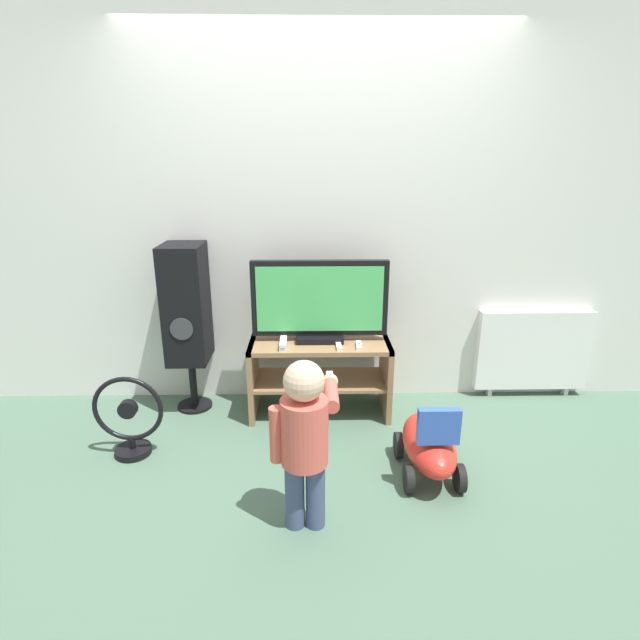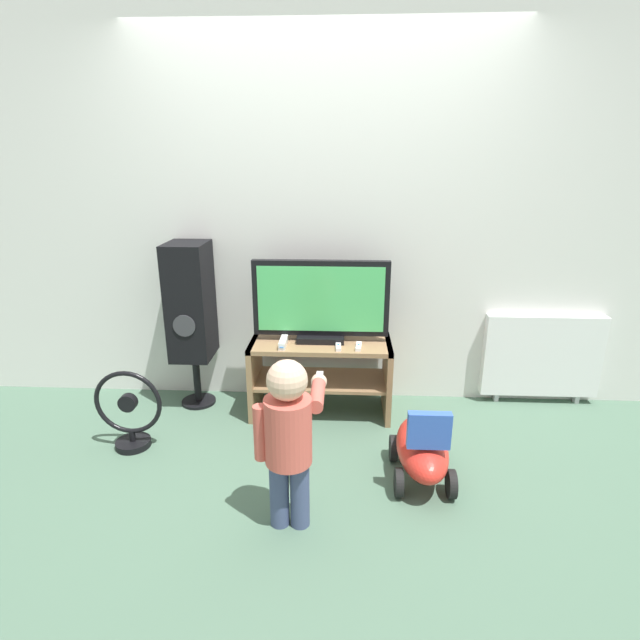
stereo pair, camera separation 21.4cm
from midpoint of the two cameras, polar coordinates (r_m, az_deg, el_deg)
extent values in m
plane|color=#4C6B56|center=(3.37, -1.82, -12.06)|extent=(16.00, 16.00, 0.00)
cube|color=silver|center=(3.44, -1.94, 11.56)|extent=(10.00, 0.06, 2.60)
cube|color=#93704C|center=(3.34, -1.86, -2.68)|extent=(0.94, 0.42, 0.03)
cube|color=#93704C|center=(3.45, -1.82, -6.90)|extent=(0.90, 0.38, 0.02)
cube|color=#93704C|center=(3.47, -9.36, -6.49)|extent=(0.04, 0.42, 0.52)
cube|color=#93704C|center=(3.46, 5.75, -6.42)|extent=(0.04, 0.42, 0.52)
cube|color=black|center=(3.35, -1.87, -1.99)|extent=(0.31, 0.20, 0.04)
cube|color=black|center=(3.26, -1.91, 2.49)|extent=(0.89, 0.05, 0.50)
cube|color=#4CBF66|center=(3.24, -1.92, 2.35)|extent=(0.82, 0.01, 0.43)
cube|color=white|center=(3.25, -6.12, -2.69)|extent=(0.04, 0.18, 0.04)
cube|color=#3F8CE5|center=(3.16, -6.25, -3.28)|extent=(0.03, 0.00, 0.01)
cube|color=white|center=(3.23, 2.56, -2.94)|extent=(0.04, 0.13, 0.02)
cylinder|color=#337FD8|center=(3.23, 2.56, -2.72)|extent=(0.01, 0.01, 0.00)
cube|color=white|center=(3.22, 0.25, -2.99)|extent=(0.04, 0.13, 0.02)
cylinder|color=#337FD8|center=(3.22, 0.25, -2.77)|extent=(0.01, 0.01, 0.00)
cylinder|color=#3F4C72|center=(2.51, -5.50, -19.24)|extent=(0.09, 0.09, 0.35)
cylinder|color=#3F4C72|center=(2.50, -3.12, -19.27)|extent=(0.09, 0.09, 0.35)
cylinder|color=#D1594C|center=(2.32, -4.51, -12.65)|extent=(0.22, 0.22, 0.32)
sphere|color=beige|center=(2.20, -4.67, -7.01)|extent=(0.18, 0.18, 0.18)
cylinder|color=#D1594C|center=(2.33, -7.67, -12.89)|extent=(0.07, 0.07, 0.27)
cylinder|color=#D1594C|center=(2.37, -1.33, -8.47)|extent=(0.07, 0.27, 0.07)
sphere|color=beige|center=(2.49, -1.32, -7.08)|extent=(0.08, 0.08, 0.08)
cube|color=white|center=(2.53, -1.32, -6.70)|extent=(0.03, 0.13, 0.02)
cylinder|color=black|center=(3.73, -15.71, -9.39)|extent=(0.24, 0.24, 0.02)
cylinder|color=black|center=(3.66, -15.94, -6.98)|extent=(0.05, 0.05, 0.37)
cube|color=black|center=(3.46, -16.77, 1.77)|extent=(0.27, 0.33, 0.79)
cylinder|color=#38383D|center=(3.34, -17.33, -1.02)|extent=(0.15, 0.01, 0.15)
cylinder|color=black|center=(3.32, -22.35, -13.67)|extent=(0.21, 0.21, 0.04)
cylinder|color=black|center=(3.29, -22.46, -12.88)|extent=(0.04, 0.04, 0.07)
torus|color=black|center=(3.19, -22.95, -9.39)|extent=(0.41, 0.03, 0.41)
cylinder|color=black|center=(3.19, -22.95, -9.39)|extent=(0.11, 0.05, 0.11)
ellipsoid|color=red|center=(2.88, 10.20, -13.80)|extent=(0.27, 0.59, 0.22)
cube|color=blue|center=(2.64, 11.12, -11.87)|extent=(0.22, 0.05, 0.19)
cylinder|color=black|center=(3.05, 6.91, -14.03)|extent=(0.04, 0.15, 0.15)
cylinder|color=black|center=(3.10, 12.05, -13.78)|extent=(0.04, 0.15, 0.15)
cylinder|color=black|center=(2.79, 7.84, -17.57)|extent=(0.04, 0.15, 0.15)
cylinder|color=black|center=(2.84, 13.53, -17.20)|extent=(0.04, 0.15, 0.15)
cube|color=white|center=(3.90, 21.72, -3.23)|extent=(0.82, 0.08, 0.59)
cube|color=silver|center=(3.93, 17.28, -7.77)|extent=(0.03, 0.05, 0.06)
cube|color=silver|center=(4.14, 24.88, -7.32)|extent=(0.03, 0.05, 0.06)
camera|label=1|loc=(0.11, -91.92, -0.63)|focal=28.00mm
camera|label=2|loc=(0.11, 88.08, 0.63)|focal=28.00mm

